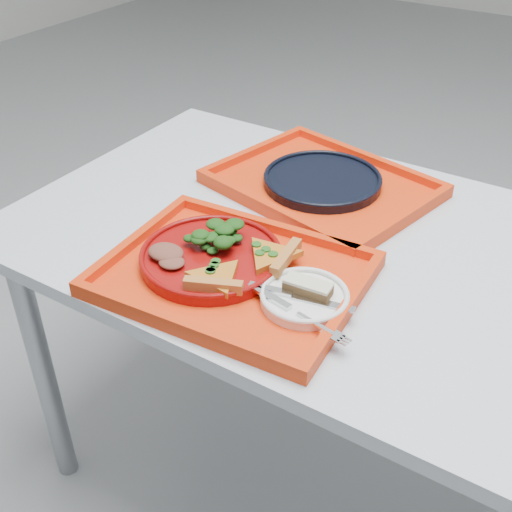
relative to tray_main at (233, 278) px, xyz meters
The scene contains 14 objects.
ground 0.82m from the tray_main, 40.71° to the left, with size 10.00×10.00×0.00m, color gray.
table 0.33m from the tray_main, 40.71° to the left, with size 1.60×0.80×0.75m.
tray_main is the anchor object (origin of this frame).
tray_far 0.39m from the tray_main, 93.18° to the left, with size 0.45×0.35×0.01m, color red.
dinner_plate 0.06m from the tray_main, 169.70° to the left, with size 0.26×0.26×0.02m, color maroon.
side_plate 0.15m from the tray_main, ahead, with size 0.15×0.15×0.01m, color white.
navy_plate 0.39m from the tray_main, 93.18° to the left, with size 0.26×0.26×0.02m, color black.
pizza_slice_a 0.06m from the tray_main, 91.81° to the right, with size 0.11×0.10×0.02m, color orange, non-canonical shape.
pizza_slice_b 0.08m from the tray_main, 55.36° to the left, with size 0.12×0.10×0.02m, color orange, non-canonical shape.
salad_heap 0.10m from the tray_main, 146.45° to the left, with size 0.09×0.08×0.04m, color black.
meat_portion 0.13m from the tray_main, 161.62° to the right, with size 0.07×0.06×0.02m, color brown.
dessert_bar 0.15m from the tray_main, ahead, with size 0.08×0.04×0.02m.
knife 0.15m from the tray_main, ahead, with size 0.18×0.02×0.01m, color silver.
fork 0.17m from the tray_main, 17.13° to the right, with size 0.18×0.02×0.01m, color silver.
Camera 1 is at (0.28, -0.97, 1.45)m, focal length 45.00 mm.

